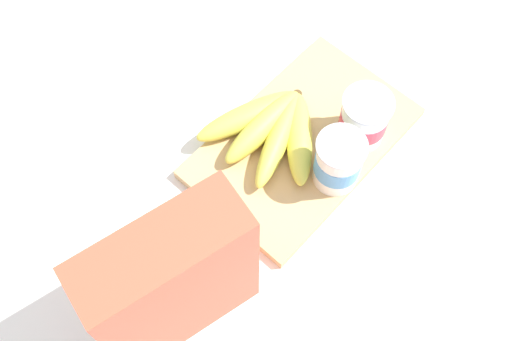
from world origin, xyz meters
TOP-DOWN VIEW (x-y plane):
  - ground_plane at (0.00, 0.00)m, footprint 2.40×2.40m
  - cutting_board at (0.00, 0.00)m, footprint 0.33×0.21m
  - cereal_box at (0.30, 0.05)m, footprint 0.20×0.12m
  - yogurt_cup_front at (-0.06, 0.06)m, footprint 0.07×0.07m
  - yogurt_cup_back at (0.02, 0.07)m, footprint 0.07×0.07m
  - banana_bunch at (0.03, -0.04)m, footprint 0.18×0.19m

SIDE VIEW (x-z plane):
  - ground_plane at x=0.00m, z-range 0.00..0.00m
  - cutting_board at x=0.00m, z-range 0.00..0.02m
  - banana_bunch at x=0.03m, z-range 0.02..0.06m
  - yogurt_cup_front at x=-0.06m, z-range 0.02..0.11m
  - yogurt_cup_back at x=0.02m, z-range 0.02..0.11m
  - cereal_box at x=0.30m, z-range 0.00..0.25m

